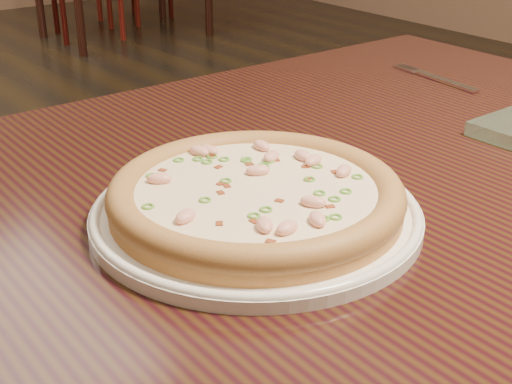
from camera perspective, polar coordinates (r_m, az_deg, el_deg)
hero_table at (r=0.84m, az=4.47°, el=-4.71°), size 1.20×0.80×0.75m
plate at (r=0.68m, az=-0.00°, el=-1.62°), size 0.32×0.32×0.02m
pizza at (r=0.68m, az=0.01°, el=-0.21°), size 0.28×0.28×0.03m
fork at (r=1.17m, az=14.31°, el=8.82°), size 0.04×0.18×0.00m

